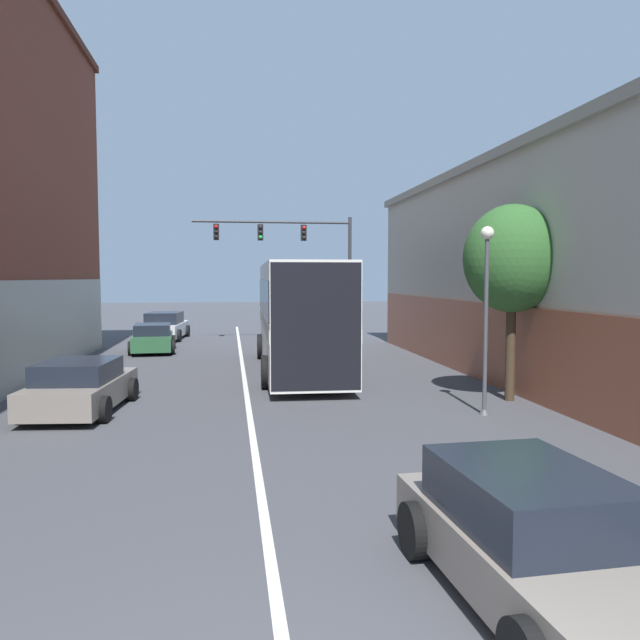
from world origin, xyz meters
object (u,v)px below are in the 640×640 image
(street_tree_near, at_px, (512,259))
(parked_car_left_mid, at_px, (165,326))
(parked_car_left_near, at_px, (153,338))
(bus, at_px, (299,311))
(street_lamp, at_px, (486,307))
(traffic_signal_gantry, at_px, (298,249))
(parked_car_left_far, at_px, (81,387))
(hatchback_foreground, at_px, (535,541))

(street_tree_near, bearing_deg, parked_car_left_mid, 120.70)
(parked_car_left_near, height_order, street_tree_near, street_tree_near)
(parked_car_left_near, bearing_deg, bus, -142.55)
(street_lamp, distance_m, street_tree_near, 2.36)
(parked_car_left_mid, distance_m, traffic_signal_gantry, 8.25)
(traffic_signal_gantry, bearing_deg, parked_car_left_far, -114.07)
(parked_car_left_mid, bearing_deg, street_tree_near, -144.42)
(bus, relative_size, street_tree_near, 2.14)
(parked_car_left_mid, distance_m, street_tree_near, 21.35)
(street_tree_near, bearing_deg, hatchback_foreground, -113.87)
(parked_car_left_near, distance_m, parked_car_left_far, 12.38)
(traffic_signal_gantry, distance_m, street_lamp, 17.87)
(parked_car_left_near, bearing_deg, hatchback_foreground, -168.21)
(traffic_signal_gantry, bearing_deg, parked_car_left_mid, 162.56)
(bus, bearing_deg, parked_car_left_far, 135.86)
(street_lamp, bearing_deg, hatchback_foreground, -109.83)
(parked_car_left_near, relative_size, street_tree_near, 0.78)
(street_lamp, bearing_deg, street_tree_near, 48.56)
(parked_car_left_far, bearing_deg, street_lamp, -94.81)
(hatchback_foreground, xyz_separation_m, parked_car_left_near, (-6.40, 22.41, -0.04))
(parked_car_left_near, relative_size, traffic_signal_gantry, 0.50)
(bus, xyz_separation_m, parked_car_left_far, (-6.02, -5.88, -1.48))
(hatchback_foreground, relative_size, parked_car_left_far, 0.99)
(traffic_signal_gantry, xyz_separation_m, street_tree_near, (3.93, -16.01, -0.99))
(bus, distance_m, parked_car_left_near, 8.82)
(parked_car_left_far, distance_m, street_lamp, 9.99)
(street_lamp, height_order, street_tree_near, street_tree_near)
(traffic_signal_gantry, distance_m, street_tree_near, 16.52)
(parked_car_left_mid, height_order, street_lamp, street_lamp)
(hatchback_foreground, bearing_deg, street_lamp, -22.87)
(street_lamp, bearing_deg, parked_car_left_far, 169.88)
(bus, distance_m, traffic_signal_gantry, 10.35)
(parked_car_left_mid, xyz_separation_m, parked_car_left_far, (-0.22, -17.99, -0.08))
(bus, height_order, traffic_signal_gantry, traffic_signal_gantry)
(hatchback_foreground, bearing_deg, parked_car_left_near, 12.90)
(hatchback_foreground, xyz_separation_m, traffic_signal_gantry, (0.43, 25.86, 4.11))
(parked_car_left_far, relative_size, traffic_signal_gantry, 0.53)
(parked_car_left_near, xyz_separation_m, traffic_signal_gantry, (6.82, 3.46, 4.14))
(bus, relative_size, parked_car_left_near, 2.75)
(parked_car_left_far, height_order, street_lamp, street_lamp)
(hatchback_foreground, distance_m, street_tree_near, 11.21)
(hatchback_foreground, xyz_separation_m, parked_car_left_mid, (-6.43, 28.02, 0.05))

